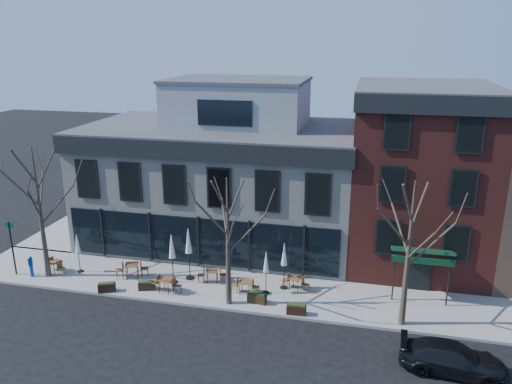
% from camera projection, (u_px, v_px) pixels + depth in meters
% --- Properties ---
extents(ground, '(120.00, 120.00, 0.00)m').
position_uv_depth(ground, '(200.00, 269.00, 31.27)').
color(ground, black).
rests_on(ground, ground).
extents(sidewalk_front, '(33.50, 4.70, 0.15)m').
position_uv_depth(sidewalk_front, '(242.00, 289.00, 28.55)').
color(sidewalk_front, gray).
rests_on(sidewalk_front, ground).
extents(sidewalk_side, '(4.50, 12.00, 0.15)m').
position_uv_depth(sidewalk_side, '(89.00, 221.00, 39.24)').
color(sidewalk_side, gray).
rests_on(sidewalk_side, ground).
extents(corner_building, '(18.39, 10.39, 11.10)m').
position_uv_depth(corner_building, '(223.00, 175.00, 34.56)').
color(corner_building, beige).
rests_on(corner_building, ground).
extents(red_brick_building, '(8.20, 11.78, 11.18)m').
position_uv_depth(red_brick_building, '(419.00, 174.00, 31.44)').
color(red_brick_building, maroon).
rests_on(red_brick_building, ground).
extents(tree_corner, '(3.93, 3.98, 7.92)m').
position_uv_depth(tree_corner, '(40.00, 211.00, 28.84)').
color(tree_corner, '#382B21').
rests_on(tree_corner, sidewalk_front).
extents(tree_mid, '(3.50, 3.55, 7.04)m').
position_uv_depth(tree_mid, '(228.00, 241.00, 25.86)').
color(tree_mid, '#382B21').
rests_on(tree_mid, sidewalk_front).
extents(tree_right, '(3.72, 3.77, 7.48)m').
position_uv_depth(tree_right, '(409.00, 253.00, 23.87)').
color(tree_right, '#382B21').
rests_on(tree_right, sidewalk_front).
extents(sign_pole, '(0.50, 0.10, 3.40)m').
position_uv_depth(sign_pole, '(12.00, 245.00, 29.64)').
color(sign_pole, black).
rests_on(sign_pole, sidewalk_front).
extents(parked_sedan, '(4.59, 2.11, 1.30)m').
position_uv_depth(parked_sedan, '(453.00, 358.00, 21.48)').
color(parked_sedan, black).
rests_on(parked_sedan, ground).
extents(call_box, '(0.28, 0.26, 1.33)m').
position_uv_depth(call_box, '(31.00, 266.00, 29.75)').
color(call_box, navy).
rests_on(call_box, sidewalk_front).
extents(cafe_set_0, '(1.70, 1.05, 0.88)m').
position_uv_depth(cafe_set_0, '(56.00, 265.00, 30.34)').
color(cafe_set_0, brown).
rests_on(cafe_set_0, sidewalk_front).
extents(cafe_set_1, '(1.99, 1.17, 1.03)m').
position_uv_depth(cafe_set_1, '(132.00, 269.00, 29.72)').
color(cafe_set_1, brown).
rests_on(cafe_set_1, sidewalk_front).
extents(cafe_set_2, '(1.85, 0.82, 0.96)m').
position_uv_depth(cafe_set_2, '(166.00, 284.00, 28.00)').
color(cafe_set_2, brown).
rests_on(cafe_set_2, sidewalk_front).
extents(cafe_set_3, '(1.80, 0.85, 0.92)m').
position_uv_depth(cafe_set_3, '(212.00, 275.00, 29.13)').
color(cafe_set_3, brown).
rests_on(cafe_set_3, sidewalk_front).
extents(cafe_set_4, '(1.63, 0.66, 0.86)m').
position_uv_depth(cafe_set_4, '(245.00, 286.00, 27.90)').
color(cafe_set_4, brown).
rests_on(cafe_set_4, sidewalk_front).
extents(cafe_set_5, '(1.68, 0.84, 0.86)m').
position_uv_depth(cafe_set_5, '(296.00, 282.00, 28.29)').
color(cafe_set_5, brown).
rests_on(cafe_set_5, sidewalk_front).
extents(umbrella_0, '(0.39, 0.39, 2.43)m').
position_uv_depth(umbrella_0, '(78.00, 246.00, 30.05)').
color(umbrella_0, black).
rests_on(umbrella_0, sidewalk_front).
extents(umbrella_1, '(0.48, 0.48, 2.99)m').
position_uv_depth(umbrella_1, '(172.00, 249.00, 28.60)').
color(umbrella_1, black).
rests_on(umbrella_1, sidewalk_front).
extents(umbrella_2, '(0.51, 0.51, 3.16)m').
position_uv_depth(umbrella_2, '(189.00, 244.00, 29.05)').
color(umbrella_2, black).
rests_on(umbrella_2, sidewalk_front).
extents(umbrella_3, '(0.40, 0.40, 2.49)m').
position_uv_depth(umbrella_3, '(266.00, 265.00, 27.47)').
color(umbrella_3, black).
rests_on(umbrella_3, sidewalk_front).
extents(umbrella_4, '(0.44, 0.44, 2.76)m').
position_uv_depth(umbrella_4, '(284.00, 257.00, 27.97)').
color(umbrella_4, black).
rests_on(umbrella_4, sidewalk_front).
extents(planter_0, '(1.03, 0.71, 0.54)m').
position_uv_depth(planter_0, '(107.00, 287.00, 28.11)').
color(planter_0, black).
rests_on(planter_0, sidewalk_front).
extents(planter_1, '(0.98, 0.63, 0.51)m').
position_uv_depth(planter_1, '(147.00, 285.00, 28.32)').
color(planter_1, black).
rests_on(planter_1, sidewalk_front).
extents(planter_2, '(1.07, 0.55, 0.57)m').
position_uv_depth(planter_2, '(257.00, 298.00, 26.93)').
color(planter_2, '#2F200F').
rests_on(planter_2, sidewalk_front).
extents(planter_3, '(1.02, 0.44, 0.57)m').
position_uv_depth(planter_3, '(296.00, 309.00, 25.79)').
color(planter_3, black).
rests_on(planter_3, sidewalk_front).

